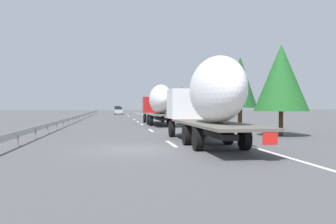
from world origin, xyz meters
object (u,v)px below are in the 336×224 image
truck_lead (159,102)px  road_sign (161,104)px  truck_trailing (208,98)px  car_blue_sedan (117,110)px  car_silver_hatch (118,111)px

truck_lead → road_sign: 22.24m
truck_trailing → truck_lead: bearing=0.0°
truck_lead → car_blue_sedan: 64.04m
road_sign → car_silver_hatch: bearing=15.1°
car_blue_sedan → road_sign: size_ratio=1.23×
car_silver_hatch → road_sign: road_sign is taller
car_blue_sedan → road_sign: bearing=-170.7°
truck_trailing → road_sign: truck_trailing is taller
truck_lead → truck_trailing: truck_trailing is taller
truck_trailing → car_blue_sedan: 84.11m
truck_trailing → road_sign: (42.13, -3.10, -0.11)m
truck_trailing → car_blue_sedan: truck_trailing is taller
truck_trailing → car_silver_hatch: truck_trailing is taller
truck_lead → car_silver_hatch: (47.22, 3.69, -1.53)m
car_silver_hatch → road_sign: 26.14m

